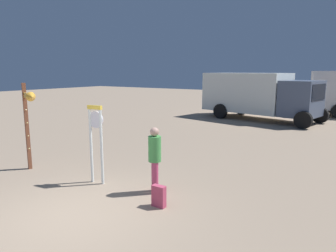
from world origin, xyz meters
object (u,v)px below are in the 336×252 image
Objects in this scene: person_near_clock at (155,156)px; box_truck_near at (257,94)px; arrow_sign at (28,114)px; backpack at (159,196)px; standing_clock at (96,136)px.

box_truck_near reaches higher than person_near_clock.
arrow_sign reaches higher than backpack.
backpack is (0.55, -0.61, -0.66)m from person_near_clock.
backpack is (2.18, -0.30, -1.03)m from standing_clock.
arrow_sign is 13.62m from box_truck_near.
person_near_clock is at bearing 10.78° from standing_clock.
standing_clock is 2.43m from backpack.
standing_clock is 2.32m from arrow_sign.
box_truck_near is (2.32, 13.42, -0.15)m from arrow_sign.
box_truck_near is (0.08, 13.01, 0.28)m from standing_clock.
standing_clock is 0.28× the size of box_truck_near.
person_near_clock is 0.22× the size of box_truck_near.
box_truck_near reaches higher than backpack.
person_near_clock is (3.87, 0.72, -0.81)m from arrow_sign.
arrow_sign is at bearing -99.82° from box_truck_near.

